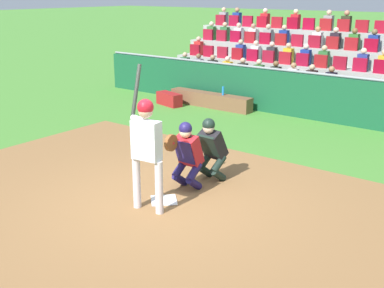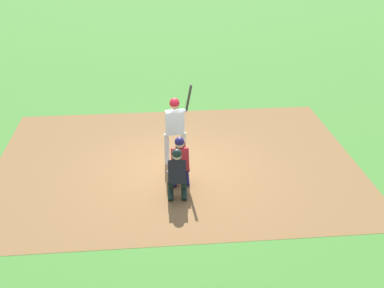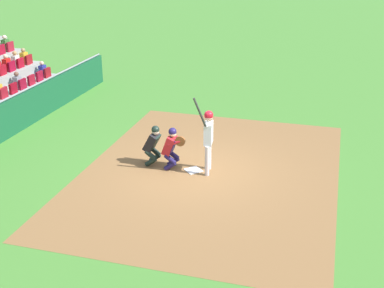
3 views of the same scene
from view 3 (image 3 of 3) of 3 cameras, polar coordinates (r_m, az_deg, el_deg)
name	(u,v)px [view 3 (image 3 of 3)]	position (r m, az deg, el deg)	size (l,w,h in m)	color
ground_plane	(193,171)	(15.10, 0.16, -2.98)	(160.00, 160.00, 0.00)	#4A8B33
infield_dirt_patch	(210,173)	(14.99, 2.01, -3.19)	(9.69, 7.23, 0.01)	olive
home_plate_marker	(193,170)	(15.09, 0.16, -2.93)	(0.44, 0.44, 0.02)	white
batter_at_plate	(208,134)	(14.55, 1.81, 1.10)	(0.74, 0.50, 2.36)	silver
catcher_crouching	(172,146)	(14.97, -2.28, -0.21)	(0.47, 0.72, 1.30)	#211951
home_plate_umpire	(153,143)	(15.27, -4.34, 0.08)	(0.48, 0.50, 1.27)	black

